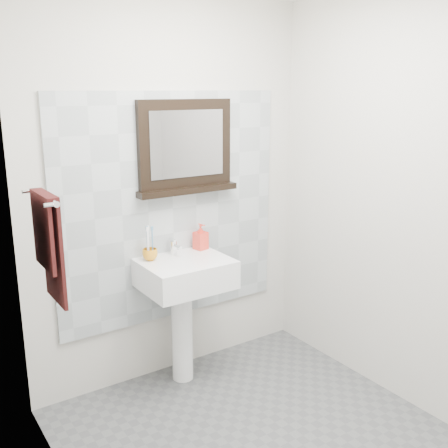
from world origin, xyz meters
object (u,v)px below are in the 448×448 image
at_px(framed_mirror, 185,149).
at_px(hand_towel, 49,240).
at_px(toothbrush_cup, 150,254).
at_px(pedestal_sink, 185,287).
at_px(soap_dispenser, 201,237).

height_order(framed_mirror, hand_towel, framed_mirror).
bearing_deg(toothbrush_cup, hand_towel, -151.32).
bearing_deg(toothbrush_cup, pedestal_sink, -30.89).
relative_size(soap_dispenser, hand_towel, 0.32).
height_order(pedestal_sink, soap_dispenser, soap_dispenser).
xyz_separation_m(toothbrush_cup, soap_dispenser, (0.39, 0.02, 0.05)).
xyz_separation_m(toothbrush_cup, hand_towel, (-0.72, -0.39, 0.31)).
xyz_separation_m(soap_dispenser, hand_towel, (-1.11, -0.42, 0.26)).
xyz_separation_m(toothbrush_cup, framed_mirror, (0.31, 0.08, 0.64)).
relative_size(framed_mirror, hand_towel, 1.28).
relative_size(pedestal_sink, toothbrush_cup, 10.07).
distance_m(pedestal_sink, hand_towel, 1.08).
height_order(pedestal_sink, framed_mirror, framed_mirror).
relative_size(pedestal_sink, hand_towel, 1.75).
height_order(pedestal_sink, toothbrush_cup, pedestal_sink).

